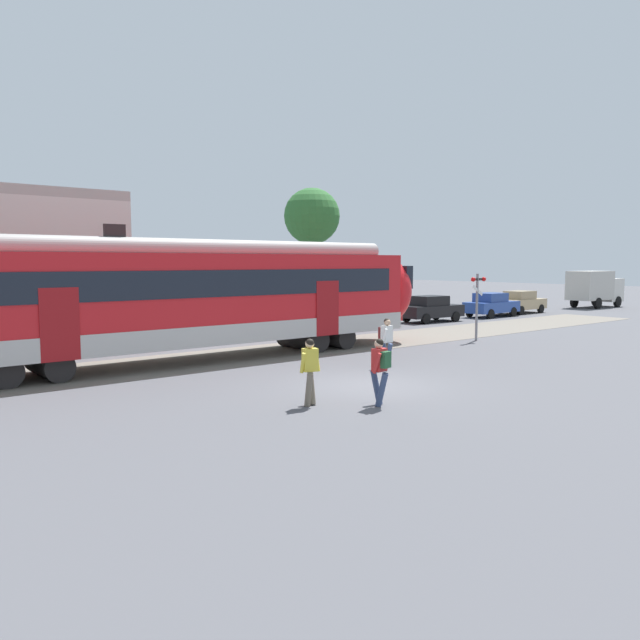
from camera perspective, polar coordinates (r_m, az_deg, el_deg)
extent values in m
plane|color=#515156|center=(18.02, 4.37, -5.95)|extent=(160.00, 160.00, 0.00)
cube|color=#B7B2AD|center=(22.47, -11.57, -1.09)|extent=(18.00, 3.06, 0.70)
cube|color=red|center=(22.35, -11.65, 2.86)|extent=(18.00, 3.00, 2.40)
cube|color=black|center=(21.01, -9.74, 3.29)|extent=(16.56, 0.03, 0.90)
cube|color=maroon|center=(23.89, 0.69, 1.08)|extent=(1.10, 0.04, 2.10)
cube|color=maroon|center=(19.14, -22.69, -0.39)|extent=(1.10, 0.04, 2.10)
cylinder|color=#9C9793|center=(22.34, -11.72, 6.40)|extent=(17.64, 0.70, 0.70)
cube|color=black|center=(21.24, -18.27, 7.79)|extent=(0.70, 0.12, 0.40)
cylinder|color=black|center=(26.03, 0.79, -1.44)|extent=(0.90, 2.40, 0.90)
cylinder|color=black|center=(25.16, -1.65, -1.68)|extent=(0.90, 2.40, 0.90)
cylinder|color=black|center=(20.76, -23.58, -3.62)|extent=(0.90, 2.40, 0.90)
ellipsoid|color=red|center=(28.09, 5.92, 2.71)|extent=(1.80, 2.85, 2.95)
cube|color=black|center=(28.32, 6.43, 3.95)|extent=(0.40, 2.40, 1.00)
cylinder|color=#6B6051|center=(15.52, -0.79, -6.16)|extent=(0.25, 0.38, 0.87)
cylinder|color=#6B6051|center=(15.20, -1.04, -6.40)|extent=(0.25, 0.38, 0.87)
cube|color=gold|center=(15.23, -0.92, -3.66)|extent=(0.41, 0.33, 0.56)
cylinder|color=gold|center=(15.09, -1.59, -3.94)|extent=(0.16, 0.26, 0.52)
cylinder|color=gold|center=(15.39, -0.26, -3.76)|extent=(0.16, 0.26, 0.52)
sphere|color=beige|center=(15.19, -0.95, -2.20)|extent=(0.22, 0.22, 0.22)
sphere|color=black|center=(15.17, -0.92, -2.10)|extent=(0.20, 0.20, 0.20)
cylinder|color=navy|center=(15.59, 5.18, -6.13)|extent=(0.22, 0.38, 0.87)
cylinder|color=navy|center=(15.29, 5.67, -6.36)|extent=(0.22, 0.38, 0.87)
cube|color=red|center=(15.31, 5.45, -3.64)|extent=(0.40, 0.31, 0.56)
cylinder|color=red|center=(15.10, 5.23, -3.96)|extent=(0.14, 0.26, 0.52)
cylinder|color=red|center=(15.55, 5.66, -3.69)|extent=(0.14, 0.26, 0.52)
sphere|color=beige|center=(15.27, 5.40, -2.19)|extent=(0.22, 0.22, 0.22)
sphere|color=black|center=(15.26, 5.46, -2.08)|extent=(0.20, 0.20, 0.20)
cube|color=#235633|center=(15.21, 6.01, -3.63)|extent=(0.31, 0.21, 0.40)
cylinder|color=navy|center=(20.70, 6.24, -3.29)|extent=(0.18, 0.36, 0.87)
cylinder|color=navy|center=(21.02, 5.97, -3.15)|extent=(0.18, 0.36, 0.87)
cube|color=silver|center=(20.77, 6.12, -1.28)|extent=(0.38, 0.27, 0.56)
cylinder|color=silver|center=(20.99, 6.34, -1.35)|extent=(0.11, 0.25, 0.52)
cylinder|color=silver|center=(20.55, 5.90, -1.49)|extent=(0.11, 0.25, 0.52)
sphere|color=tan|center=(20.71, 6.18, -0.21)|extent=(0.22, 0.22, 0.22)
sphere|color=black|center=(20.72, 6.14, -0.13)|extent=(0.20, 0.20, 0.20)
cube|color=maroon|center=(20.88, 5.75, -1.19)|extent=(0.29, 0.18, 0.40)
cube|color=#B22323|center=(33.72, 4.23, 0.42)|extent=(4.01, 1.66, 0.68)
cube|color=maroon|center=(33.57, 4.05, 1.46)|extent=(1.91, 1.45, 0.56)
cube|color=black|center=(34.23, 5.21, 1.46)|extent=(0.13, 1.37, 0.48)
cylinder|color=black|center=(35.17, 4.83, 0.06)|extent=(0.60, 0.20, 0.60)
cylinder|color=black|center=(34.06, 6.64, -0.12)|extent=(0.60, 0.20, 0.60)
cylinder|color=black|center=(33.51, 1.76, -0.18)|extent=(0.60, 0.20, 0.60)
cylinder|color=black|center=(32.35, 3.56, -0.39)|extent=(0.60, 0.20, 0.60)
cube|color=black|center=(37.21, 10.13, 0.81)|extent=(4.08, 1.85, 0.68)
cube|color=black|center=(37.06, 9.98, 1.76)|extent=(1.97, 1.54, 0.56)
cube|color=black|center=(37.75, 10.98, 1.75)|extent=(0.19, 1.37, 0.48)
cylinder|color=black|center=(38.67, 10.55, 0.47)|extent=(0.61, 0.23, 0.60)
cylinder|color=black|center=(37.62, 12.28, 0.30)|extent=(0.61, 0.23, 0.60)
cylinder|color=black|center=(36.91, 7.91, 0.28)|extent=(0.61, 0.23, 0.60)
cylinder|color=black|center=(35.81, 9.65, 0.10)|extent=(0.61, 0.23, 0.60)
cube|color=#284799|center=(41.50, 15.42, 1.17)|extent=(4.03, 1.70, 0.68)
cube|color=navy|center=(41.34, 15.32, 2.01)|extent=(1.92, 1.47, 0.56)
cube|color=black|center=(42.12, 16.05, 2.00)|extent=(0.14, 1.37, 0.48)
cylinder|color=black|center=(42.98, 15.49, 0.85)|extent=(0.60, 0.21, 0.60)
cylinder|color=black|center=(42.12, 17.23, 0.71)|extent=(0.60, 0.21, 0.60)
cylinder|color=black|center=(40.96, 13.52, 0.68)|extent=(0.60, 0.21, 0.60)
cylinder|color=black|center=(40.06, 15.32, 0.54)|extent=(0.60, 0.21, 0.60)
cube|color=tan|center=(44.94, 17.89, 1.41)|extent=(4.03, 1.72, 0.68)
cube|color=#9D8662|center=(44.78, 17.81, 2.19)|extent=(1.93, 1.48, 0.56)
cube|color=black|center=(45.59, 18.44, 2.17)|extent=(0.15, 1.37, 0.48)
cylinder|color=black|center=(46.42, 17.86, 1.10)|extent=(0.60, 0.21, 0.60)
cylinder|color=black|center=(45.63, 19.53, 0.98)|extent=(0.60, 0.21, 0.60)
cylinder|color=black|center=(44.34, 16.17, 0.96)|extent=(0.60, 0.21, 0.60)
cylinder|color=black|center=(43.50, 17.88, 0.83)|extent=(0.60, 0.21, 0.60)
cube|color=beige|center=(54.31, 24.74, 2.53)|extent=(1.87, 1.96, 1.80)
cube|color=black|center=(55.11, 25.20, 2.86)|extent=(0.10, 1.71, 0.70)
cube|color=#BCB7AD|center=(52.10, 23.46, 2.92)|extent=(3.67, 2.13, 2.20)
cylinder|color=black|center=(54.78, 23.87, 1.64)|extent=(0.85, 0.27, 0.84)
cylinder|color=black|center=(53.93, 25.55, 1.52)|extent=(0.85, 0.27, 0.84)
cylinder|color=black|center=(52.21, 22.22, 1.54)|extent=(0.85, 0.27, 0.84)
cylinder|color=black|center=(51.27, 24.05, 1.41)|extent=(0.85, 0.27, 0.84)
cylinder|color=gray|center=(28.69, 14.14, 1.13)|extent=(0.11, 0.11, 3.00)
cube|color=black|center=(28.63, 14.20, 3.63)|extent=(0.80, 0.10, 0.10)
sphere|color=red|center=(28.29, 13.84, 3.62)|extent=(0.20, 0.20, 0.20)
sphere|color=red|center=(28.90, 14.75, 3.63)|extent=(0.20, 0.20, 0.20)
cube|color=white|center=(28.63, 14.23, 2.63)|extent=(0.72, 0.03, 0.48)
cylinder|color=brown|center=(41.03, -0.74, 4.06)|extent=(0.32, 0.32, 5.21)
sphere|color=#2D662D|center=(41.12, -0.75, 9.48)|extent=(3.65, 3.65, 3.65)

